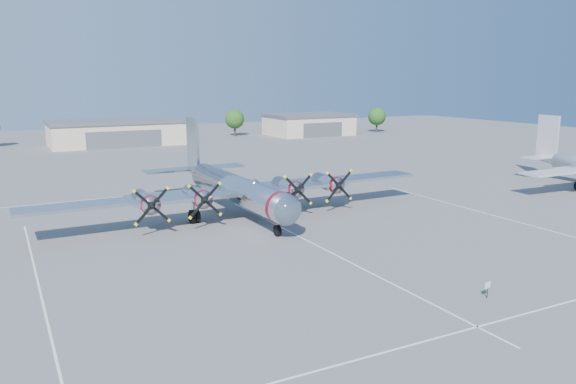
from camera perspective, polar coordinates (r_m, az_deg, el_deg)
name	(u,v)px	position (r m, az deg, el deg)	size (l,w,h in m)	color
ground	(296,235)	(51.69, 0.86, -4.40)	(260.00, 260.00, 0.00)	#505053
parking_lines	(306,240)	(50.22, 1.81, -4.88)	(60.00, 50.08, 0.01)	silver
hangar_center	(118,132)	(128.41, -16.92, 5.82)	(28.60, 14.60, 5.40)	#C2B69A
hangar_east	(309,124)	(145.15, 2.13, 6.89)	(20.60, 14.60, 5.40)	#C2B69A
tree_east	(235,119)	(142.60, -5.43, 7.37)	(4.80, 4.80, 6.64)	#382619
tree_far_east	(377,116)	(154.33, 9.02, 7.59)	(4.80, 4.80, 6.64)	#382619
main_bomber_b29	(234,214)	(60.15, -5.53, -2.19)	(42.75, 29.24, 9.46)	silver
info_placard	(488,287)	(39.31, 19.63, -9.06)	(0.57, 0.16, 1.10)	black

